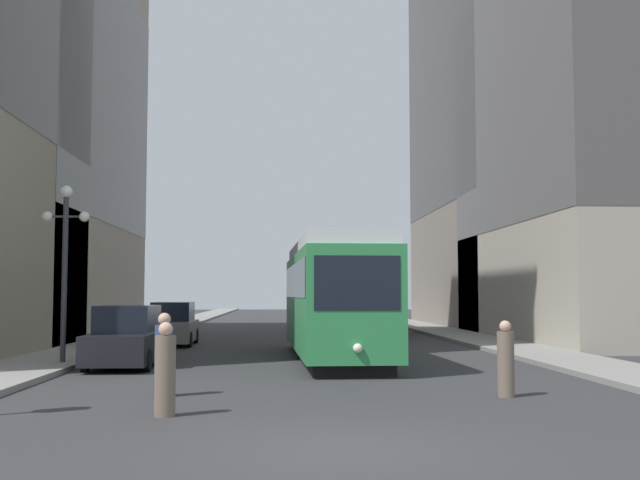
{
  "coord_description": "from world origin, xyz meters",
  "views": [
    {
      "loc": [
        -0.96,
        -10.95,
        2.15
      ],
      "look_at": [
        0.24,
        12.38,
        3.78
      ],
      "focal_mm": 43.72,
      "sensor_mm": 36.0,
      "label": 1
    }
  ],
  "objects_px": {
    "streetcar": "(333,296)",
    "transit_bus": "(369,298)",
    "parked_car_left_mid": "(173,325)",
    "pedestrian_crossing_far": "(164,357)",
    "lamp_post_left_near": "(65,245)",
    "parked_car_left_near": "(127,338)",
    "pedestrian_crossing_near": "(506,361)",
    "pedestrian_on_sidewalk": "(165,372)"
  },
  "relations": [
    {
      "from": "streetcar",
      "to": "lamp_post_left_near",
      "type": "distance_m",
      "value": 8.64
    },
    {
      "from": "transit_bus",
      "to": "pedestrian_crossing_near",
      "type": "distance_m",
      "value": 28.68
    },
    {
      "from": "transit_bus",
      "to": "streetcar",
      "type": "bearing_deg",
      "value": -100.12
    },
    {
      "from": "parked_car_left_near",
      "to": "pedestrian_on_sidewalk",
      "type": "relative_size",
      "value": 2.77
    },
    {
      "from": "pedestrian_crossing_far",
      "to": "parked_car_left_mid",
      "type": "bearing_deg",
      "value": 150.83
    },
    {
      "from": "pedestrian_crossing_near",
      "to": "pedestrian_on_sidewalk",
      "type": "height_order",
      "value": "pedestrian_on_sidewalk"
    },
    {
      "from": "transit_bus",
      "to": "lamp_post_left_near",
      "type": "relative_size",
      "value": 2.26
    },
    {
      "from": "pedestrian_crossing_far",
      "to": "pedestrian_on_sidewalk",
      "type": "bearing_deg",
      "value": -27.46
    },
    {
      "from": "streetcar",
      "to": "transit_bus",
      "type": "relative_size",
      "value": 1.06
    },
    {
      "from": "streetcar",
      "to": "parked_car_left_mid",
      "type": "distance_m",
      "value": 9.95
    },
    {
      "from": "pedestrian_crossing_near",
      "to": "pedestrian_crossing_far",
      "type": "distance_m",
      "value": 7.22
    },
    {
      "from": "transit_bus",
      "to": "parked_car_left_mid",
      "type": "height_order",
      "value": "transit_bus"
    },
    {
      "from": "pedestrian_crossing_far",
      "to": "pedestrian_on_sidewalk",
      "type": "distance_m",
      "value": 2.74
    },
    {
      "from": "pedestrian_crossing_near",
      "to": "pedestrian_on_sidewalk",
      "type": "relative_size",
      "value": 0.96
    },
    {
      "from": "parked_car_left_mid",
      "to": "pedestrian_on_sidewalk",
      "type": "relative_size",
      "value": 2.78
    },
    {
      "from": "parked_car_left_mid",
      "to": "lamp_post_left_near",
      "type": "xyz_separation_m",
      "value": [
        -1.9,
        -9.84,
        2.78
      ]
    },
    {
      "from": "parked_car_left_near",
      "to": "parked_car_left_mid",
      "type": "height_order",
      "value": "same"
    },
    {
      "from": "parked_car_left_near",
      "to": "pedestrian_crossing_near",
      "type": "height_order",
      "value": "parked_car_left_near"
    },
    {
      "from": "parked_car_left_near",
      "to": "pedestrian_on_sidewalk",
      "type": "height_order",
      "value": "parked_car_left_near"
    },
    {
      "from": "parked_car_left_mid",
      "to": "pedestrian_crossing_far",
      "type": "bearing_deg",
      "value": -83.77
    },
    {
      "from": "pedestrian_crossing_far",
      "to": "pedestrian_on_sidewalk",
      "type": "xyz_separation_m",
      "value": [
        0.42,
        -2.71,
        -0.05
      ]
    },
    {
      "from": "parked_car_left_mid",
      "to": "lamp_post_left_near",
      "type": "relative_size",
      "value": 0.88
    },
    {
      "from": "streetcar",
      "to": "pedestrian_crossing_far",
      "type": "distance_m",
      "value": 10.11
    },
    {
      "from": "parked_car_left_near",
      "to": "pedestrian_on_sidewalk",
      "type": "xyz_separation_m",
      "value": [
        2.5,
        -9.47,
        -0.07
      ]
    },
    {
      "from": "parked_car_left_mid",
      "to": "pedestrian_crossing_near",
      "type": "distance_m",
      "value": 19.52
    },
    {
      "from": "parked_car_left_near",
      "to": "lamp_post_left_near",
      "type": "distance_m",
      "value": 3.37
    },
    {
      "from": "parked_car_left_near",
      "to": "lamp_post_left_near",
      "type": "relative_size",
      "value": 0.87
    },
    {
      "from": "pedestrian_on_sidewalk",
      "to": "parked_car_left_near",
      "type": "bearing_deg",
      "value": -120.61
    },
    {
      "from": "transit_bus",
      "to": "pedestrian_on_sidewalk",
      "type": "xyz_separation_m",
      "value": [
        -7.17,
        -30.89,
        -1.17
      ]
    },
    {
      "from": "transit_bus",
      "to": "lamp_post_left_near",
      "type": "height_order",
      "value": "lamp_post_left_near"
    },
    {
      "from": "parked_car_left_mid",
      "to": "pedestrian_on_sidewalk",
      "type": "xyz_separation_m",
      "value": [
        2.5,
        -19.4,
        -0.07
      ]
    },
    {
      "from": "parked_car_left_near",
      "to": "pedestrian_crossing_far",
      "type": "xyz_separation_m",
      "value": [
        2.08,
        -6.77,
        -0.02
      ]
    },
    {
      "from": "pedestrian_crossing_far",
      "to": "lamp_post_left_near",
      "type": "distance_m",
      "value": 8.41
    },
    {
      "from": "parked_car_left_mid",
      "to": "pedestrian_crossing_near",
      "type": "xyz_separation_m",
      "value": [
        9.29,
        -17.16,
        -0.1
      ]
    },
    {
      "from": "pedestrian_crossing_far",
      "to": "transit_bus",
      "type": "bearing_deg",
      "value": 128.64
    },
    {
      "from": "pedestrian_crossing_near",
      "to": "pedestrian_crossing_far",
      "type": "height_order",
      "value": "pedestrian_crossing_far"
    },
    {
      "from": "parked_car_left_mid",
      "to": "lamp_post_left_near",
      "type": "height_order",
      "value": "lamp_post_left_near"
    },
    {
      "from": "transit_bus",
      "to": "parked_car_left_mid",
      "type": "distance_m",
      "value": 15.06
    },
    {
      "from": "transit_bus",
      "to": "parked_car_left_mid",
      "type": "bearing_deg",
      "value": -130.21
    },
    {
      "from": "streetcar",
      "to": "transit_bus",
      "type": "height_order",
      "value": "streetcar"
    },
    {
      "from": "pedestrian_on_sidewalk",
      "to": "lamp_post_left_near",
      "type": "distance_m",
      "value": 10.91
    },
    {
      "from": "pedestrian_crossing_near",
      "to": "pedestrian_on_sidewalk",
      "type": "bearing_deg",
      "value": -157.01
    }
  ]
}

